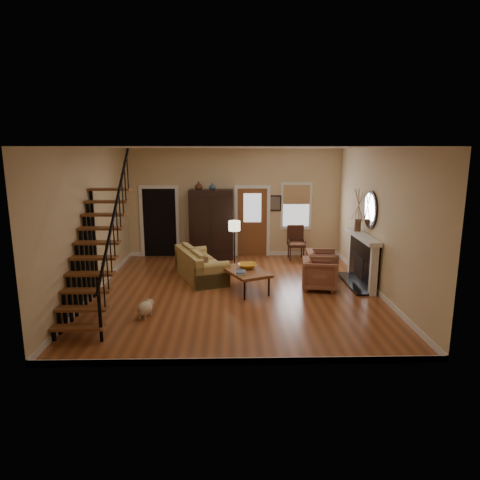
{
  "coord_description": "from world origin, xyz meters",
  "views": [
    {
      "loc": [
        -0.13,
        -9.54,
        3.25
      ],
      "look_at": [
        0.1,
        0.4,
        1.15
      ],
      "focal_mm": 32.0,
      "sensor_mm": 36.0,
      "label": 1
    }
  ],
  "objects_px": {
    "armoire": "(211,225)",
    "sofa": "(201,265)",
    "armchair_left": "(320,274)",
    "floor_lamp": "(234,246)",
    "armchair_right": "(322,264)",
    "side_chair": "(296,243)",
    "coffee_table": "(245,280)"
  },
  "relations": [
    {
      "from": "armoire",
      "to": "sofa",
      "type": "relative_size",
      "value": 1.07
    },
    {
      "from": "armchair_right",
      "to": "armchair_left",
      "type": "bearing_deg",
      "value": 170.24
    },
    {
      "from": "sofa",
      "to": "coffee_table",
      "type": "bearing_deg",
      "value": -63.9
    },
    {
      "from": "sofa",
      "to": "coffee_table",
      "type": "distance_m",
      "value": 1.5
    },
    {
      "from": "floor_lamp",
      "to": "side_chair",
      "type": "xyz_separation_m",
      "value": [
        1.87,
        1.2,
        -0.18
      ]
    },
    {
      "from": "armoire",
      "to": "armchair_left",
      "type": "bearing_deg",
      "value": -48.1
    },
    {
      "from": "coffee_table",
      "to": "side_chair",
      "type": "distance_m",
      "value": 3.33
    },
    {
      "from": "coffee_table",
      "to": "floor_lamp",
      "type": "distance_m",
      "value": 1.76
    },
    {
      "from": "sofa",
      "to": "coffee_table",
      "type": "relative_size",
      "value": 1.49
    },
    {
      "from": "coffee_table",
      "to": "armchair_right",
      "type": "bearing_deg",
      "value": 27.65
    },
    {
      "from": "floor_lamp",
      "to": "side_chair",
      "type": "distance_m",
      "value": 2.23
    },
    {
      "from": "coffee_table",
      "to": "armchair_left",
      "type": "xyz_separation_m",
      "value": [
        1.77,
        0.1,
        0.12
      ]
    },
    {
      "from": "armoire",
      "to": "sofa",
      "type": "height_order",
      "value": "armoire"
    },
    {
      "from": "sofa",
      "to": "coffee_table",
      "type": "xyz_separation_m",
      "value": [
        1.11,
        -1.01,
        -0.11
      ]
    },
    {
      "from": "armchair_left",
      "to": "armchair_right",
      "type": "height_order",
      "value": "armchair_left"
    },
    {
      "from": "armchair_left",
      "to": "floor_lamp",
      "type": "bearing_deg",
      "value": 60.24
    },
    {
      "from": "armchair_left",
      "to": "side_chair",
      "type": "xyz_separation_m",
      "value": [
        -0.14,
        2.79,
        0.14
      ]
    },
    {
      "from": "floor_lamp",
      "to": "side_chair",
      "type": "relative_size",
      "value": 1.36
    },
    {
      "from": "side_chair",
      "to": "floor_lamp",
      "type": "bearing_deg",
      "value": -147.34
    },
    {
      "from": "coffee_table",
      "to": "armchair_right",
      "type": "relative_size",
      "value": 1.7
    },
    {
      "from": "sofa",
      "to": "floor_lamp",
      "type": "relative_size",
      "value": 1.42
    },
    {
      "from": "floor_lamp",
      "to": "side_chair",
      "type": "height_order",
      "value": "floor_lamp"
    },
    {
      "from": "armoire",
      "to": "floor_lamp",
      "type": "relative_size",
      "value": 1.52
    },
    {
      "from": "side_chair",
      "to": "coffee_table",
      "type": "bearing_deg",
      "value": -119.5
    },
    {
      "from": "armoire",
      "to": "armchair_left",
      "type": "height_order",
      "value": "armoire"
    },
    {
      "from": "coffee_table",
      "to": "armchair_right",
      "type": "xyz_separation_m",
      "value": [
        2.03,
        1.06,
        0.1
      ]
    },
    {
      "from": "armchair_left",
      "to": "floor_lamp",
      "type": "height_order",
      "value": "floor_lamp"
    },
    {
      "from": "armoire",
      "to": "armchair_right",
      "type": "height_order",
      "value": "armoire"
    },
    {
      "from": "armoire",
      "to": "sofa",
      "type": "distance_m",
      "value": 2.2
    },
    {
      "from": "armchair_left",
      "to": "sofa",
      "type": "bearing_deg",
      "value": 81.12
    },
    {
      "from": "coffee_table",
      "to": "floor_lamp",
      "type": "height_order",
      "value": "floor_lamp"
    },
    {
      "from": "armoire",
      "to": "sofa",
      "type": "bearing_deg",
      "value": -95.21
    }
  ]
}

